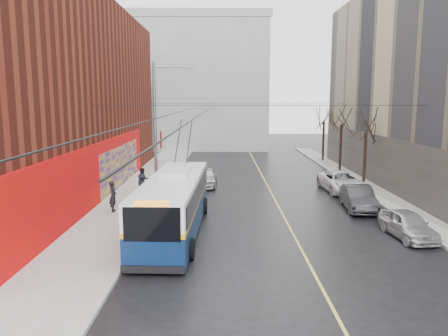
{
  "coord_description": "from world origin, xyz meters",
  "views": [
    {
      "loc": [
        -2.08,
        -17.53,
        6.67
      ],
      "look_at": [
        -1.97,
        8.53,
        2.62
      ],
      "focal_mm": 35.0,
      "sensor_mm": 36.0,
      "label": 1
    }
  ],
  "objects_px": {
    "parked_car_a": "(408,224)",
    "pedestrian_c": "(142,185)",
    "streetlight_pole": "(158,129)",
    "tree_far": "(324,114)",
    "pedestrian_a": "(113,196)",
    "tree_mid": "(342,116)",
    "parked_car_b": "(358,198)",
    "parked_car_c": "(342,182)",
    "tree_near": "(366,123)",
    "trolleybus": "(174,203)",
    "pedestrian_b": "(143,181)",
    "following_car": "(206,177)"
  },
  "relations": [
    {
      "from": "pedestrian_a",
      "to": "pedestrian_b",
      "type": "xyz_separation_m",
      "value": [
        0.85,
        5.11,
        -0.01
      ]
    },
    {
      "from": "parked_car_c",
      "to": "pedestrian_a",
      "type": "relative_size",
      "value": 2.91
    },
    {
      "from": "following_car",
      "to": "pedestrian_c",
      "type": "bearing_deg",
      "value": -131.29
    },
    {
      "from": "streetlight_pole",
      "to": "pedestrian_c",
      "type": "bearing_deg",
      "value": 130.33
    },
    {
      "from": "tree_near",
      "to": "parked_car_b",
      "type": "xyz_separation_m",
      "value": [
        -2.73,
        -7.46,
        -4.24
      ]
    },
    {
      "from": "parked_car_a",
      "to": "streetlight_pole",
      "type": "bearing_deg",
      "value": 147.3
    },
    {
      "from": "streetlight_pole",
      "to": "parked_car_a",
      "type": "relative_size",
      "value": 2.3
    },
    {
      "from": "following_car",
      "to": "tree_mid",
      "type": "bearing_deg",
      "value": 30.28
    },
    {
      "from": "tree_near",
      "to": "pedestrian_a",
      "type": "xyz_separation_m",
      "value": [
        -17.51,
        -8.39,
        -3.9
      ]
    },
    {
      "from": "tree_mid",
      "to": "pedestrian_c",
      "type": "relative_size",
      "value": 4.24
    },
    {
      "from": "pedestrian_a",
      "to": "pedestrian_b",
      "type": "height_order",
      "value": "pedestrian_a"
    },
    {
      "from": "parked_car_a",
      "to": "following_car",
      "type": "height_order",
      "value": "following_car"
    },
    {
      "from": "tree_mid",
      "to": "parked_car_a",
      "type": "height_order",
      "value": "tree_mid"
    },
    {
      "from": "trolleybus",
      "to": "parked_car_c",
      "type": "height_order",
      "value": "trolleybus"
    },
    {
      "from": "tree_far",
      "to": "parked_car_a",
      "type": "distance_m",
      "value": 27.39
    },
    {
      "from": "parked_car_b",
      "to": "trolleybus",
      "type": "bearing_deg",
      "value": -151.69
    },
    {
      "from": "following_car",
      "to": "pedestrian_b",
      "type": "distance_m",
      "value": 5.47
    },
    {
      "from": "parked_car_c",
      "to": "following_car",
      "type": "height_order",
      "value": "parked_car_c"
    },
    {
      "from": "trolleybus",
      "to": "parked_car_c",
      "type": "bearing_deg",
      "value": 44.02
    },
    {
      "from": "parked_car_b",
      "to": "tree_mid",
      "type": "bearing_deg",
      "value": 84.48
    },
    {
      "from": "streetlight_pole",
      "to": "tree_near",
      "type": "height_order",
      "value": "streetlight_pole"
    },
    {
      "from": "pedestrian_b",
      "to": "trolleybus",
      "type": "bearing_deg",
      "value": -113.33
    },
    {
      "from": "trolleybus",
      "to": "parked_car_a",
      "type": "relative_size",
      "value": 2.99
    },
    {
      "from": "streetlight_pole",
      "to": "parked_car_b",
      "type": "relative_size",
      "value": 2.0
    },
    {
      "from": "tree_near",
      "to": "parked_car_a",
      "type": "distance_m",
      "value": 13.79
    },
    {
      "from": "following_car",
      "to": "pedestrian_b",
      "type": "height_order",
      "value": "pedestrian_b"
    },
    {
      "from": "pedestrian_b",
      "to": "parked_car_b",
      "type": "bearing_deg",
      "value": -59.84
    },
    {
      "from": "parked_car_a",
      "to": "parked_car_c",
      "type": "distance_m",
      "value": 10.92
    },
    {
      "from": "streetlight_pole",
      "to": "tree_mid",
      "type": "bearing_deg",
      "value": 40.65
    },
    {
      "from": "tree_mid",
      "to": "pedestrian_b",
      "type": "xyz_separation_m",
      "value": [
        -16.66,
        -10.27,
        -4.18
      ]
    },
    {
      "from": "tree_near",
      "to": "parked_car_a",
      "type": "relative_size",
      "value": 1.63
    },
    {
      "from": "tree_mid",
      "to": "tree_far",
      "type": "height_order",
      "value": "tree_mid"
    },
    {
      "from": "parked_car_b",
      "to": "parked_car_c",
      "type": "distance_m",
      "value": 5.46
    },
    {
      "from": "trolleybus",
      "to": "tree_near",
      "type": "bearing_deg",
      "value": 43.95
    },
    {
      "from": "parked_car_b",
      "to": "parked_car_c",
      "type": "height_order",
      "value": "parked_car_c"
    },
    {
      "from": "tree_mid",
      "to": "parked_car_b",
      "type": "relative_size",
      "value": 1.49
    },
    {
      "from": "streetlight_pole",
      "to": "tree_far",
      "type": "height_order",
      "value": "streetlight_pole"
    },
    {
      "from": "pedestrian_b",
      "to": "parked_car_a",
      "type": "bearing_deg",
      "value": -76.52
    },
    {
      "from": "parked_car_c",
      "to": "pedestrian_b",
      "type": "bearing_deg",
      "value": -178.29
    },
    {
      "from": "tree_near",
      "to": "trolleybus",
      "type": "distance_m",
      "value": 18.43
    },
    {
      "from": "trolleybus",
      "to": "parked_car_b",
      "type": "bearing_deg",
      "value": 25.31
    },
    {
      "from": "trolleybus",
      "to": "parked_car_b",
      "type": "relative_size",
      "value": 2.61
    },
    {
      "from": "parked_car_a",
      "to": "pedestrian_c",
      "type": "bearing_deg",
      "value": 144.63
    },
    {
      "from": "tree_far",
      "to": "pedestrian_a",
      "type": "bearing_deg",
      "value": -128.03
    },
    {
      "from": "parked_car_a",
      "to": "pedestrian_a",
      "type": "xyz_separation_m",
      "value": [
        -15.51,
        4.56,
        0.41
      ]
    },
    {
      "from": "parked_car_a",
      "to": "tree_mid",
      "type": "bearing_deg",
      "value": 79.43
    },
    {
      "from": "tree_far",
      "to": "pedestrian_b",
      "type": "bearing_deg",
      "value": -133.97
    },
    {
      "from": "trolleybus",
      "to": "pedestrian_b",
      "type": "xyz_separation_m",
      "value": [
        -3.16,
        8.8,
        -0.46
      ]
    },
    {
      "from": "tree_far",
      "to": "trolleybus",
      "type": "bearing_deg",
      "value": -117.37
    },
    {
      "from": "streetlight_pole",
      "to": "pedestrian_a",
      "type": "relative_size",
      "value": 4.87
    }
  ]
}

